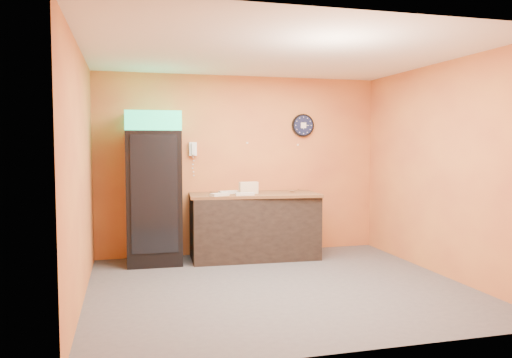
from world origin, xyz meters
name	(u,v)px	position (x,y,z in m)	size (l,w,h in m)	color
floor	(278,286)	(0.00, 0.00, 0.00)	(4.50, 4.50, 0.00)	#47474C
back_wall	(241,165)	(0.00, 2.00, 1.40)	(4.50, 0.02, 2.80)	#E48F40
left_wall	(80,175)	(-2.25, 0.00, 1.40)	(0.02, 4.00, 2.80)	#E48F40
right_wall	(442,169)	(2.25, 0.00, 1.40)	(0.02, 4.00, 2.80)	#E48F40
ceiling	(279,53)	(0.00, 0.00, 2.80)	(4.50, 4.00, 0.02)	white
beverage_cooler	(154,190)	(-1.38, 1.60, 1.07)	(0.79, 0.81, 2.19)	black
prep_counter	(254,227)	(0.10, 1.58, 0.47)	(1.89, 0.84, 0.95)	black
wall_clock	(303,125)	(1.03, 1.97, 2.03)	(0.37, 0.06, 0.37)	black
wall_phone	(193,149)	(-0.77, 1.95, 1.66)	(0.11, 0.10, 0.21)	white
butcher_paper	(254,195)	(0.10, 1.58, 0.97)	(1.94, 0.88, 0.04)	brown
sub_roll_stack	(249,188)	(0.00, 1.52, 1.08)	(0.29, 0.12, 0.18)	beige
wrapped_sandwich_left	(220,194)	(-0.47, 1.33, 1.01)	(0.28, 0.11, 0.04)	beige
wrapped_sandwich_mid	(245,194)	(-0.10, 1.31, 1.01)	(0.27, 0.11, 0.04)	beige
wrapped_sandwich_right	(229,192)	(-0.28, 1.62, 1.01)	(0.29, 0.11, 0.04)	beige
kitchen_tool	(245,191)	(-0.02, 1.66, 1.02)	(0.07, 0.07, 0.07)	silver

